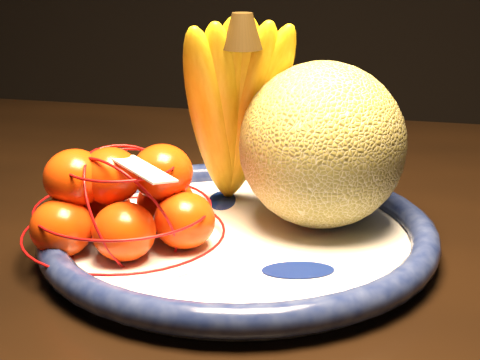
# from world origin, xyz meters

# --- Properties ---
(dining_table) EXTENTS (1.57, 1.02, 0.75)m
(dining_table) POSITION_xyz_m (-0.09, 0.05, 0.67)
(dining_table) COLOR black
(dining_table) RESTS_ON ground
(fruit_bowl) EXTENTS (0.40, 0.40, 0.03)m
(fruit_bowl) POSITION_xyz_m (0.03, -0.11, 0.77)
(fruit_bowl) COLOR white
(fruit_bowl) RESTS_ON dining_table
(cantaloupe) EXTENTS (0.17, 0.17, 0.17)m
(cantaloupe) POSITION_xyz_m (0.11, -0.07, 0.85)
(cantaloupe) COLOR olive
(cantaloupe) RESTS_ON fruit_bowl
(banana_bunch) EXTENTS (0.15, 0.15, 0.23)m
(banana_bunch) POSITION_xyz_m (0.01, -0.04, 0.88)
(banana_bunch) COLOR yellow
(banana_bunch) RESTS_ON fruit_bowl
(mandarin_bag) EXTENTS (0.23, 0.23, 0.12)m
(mandarin_bag) POSITION_xyz_m (-0.08, -0.15, 0.81)
(mandarin_bag) COLOR #FD3A0F
(mandarin_bag) RESTS_ON fruit_bowl
(price_tag) EXTENTS (0.07, 0.07, 0.01)m
(price_tag) POSITION_xyz_m (-0.05, -0.17, 0.85)
(price_tag) COLOR white
(price_tag) RESTS_ON mandarin_bag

